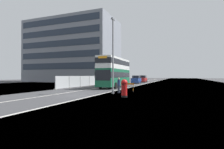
% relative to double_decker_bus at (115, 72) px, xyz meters
% --- Properties ---
extents(ground, '(140.00, 280.00, 0.10)m').
position_rel_double_decker_bus_xyz_m(ground, '(0.89, -12.29, -2.73)').
color(ground, '#38383A').
extents(double_decker_bus, '(3.08, 11.24, 5.05)m').
position_rel_double_decker_bus_xyz_m(double_decker_bus, '(0.00, 0.00, 0.00)').
color(double_decker_bus, '#145638').
rests_on(double_decker_bus, ground).
extents(lamppost_foreground, '(0.29, 0.70, 8.48)m').
position_rel_double_decker_bus_xyz_m(lamppost_foreground, '(3.67, -10.38, 1.32)').
color(lamppost_foreground, gray).
rests_on(lamppost_foreground, ground).
extents(red_pillar_postbox, '(0.61, 0.61, 1.68)m').
position_rel_double_decker_bus_xyz_m(red_pillar_postbox, '(5.78, -12.91, -1.77)').
color(red_pillar_postbox, black).
rests_on(red_pillar_postbox, ground).
extents(roadworks_barrier, '(1.72, 0.73, 1.07)m').
position_rel_double_decker_bus_xyz_m(roadworks_barrier, '(4.26, -6.69, -2.02)').
color(roadworks_barrier, orange).
rests_on(roadworks_barrier, ground).
extents(construction_site_fence, '(0.44, 24.00, 2.03)m').
position_rel_double_decker_bus_xyz_m(construction_site_fence, '(-6.24, 3.88, -1.72)').
color(construction_site_fence, '#A8AAAD').
rests_on(construction_site_fence, ground).
extents(car_oncoming_near, '(2.06, 3.96, 2.07)m').
position_rel_double_decker_bus_xyz_m(car_oncoming_near, '(-0.10, 16.34, -1.71)').
color(car_oncoming_near, navy).
rests_on(car_oncoming_near, ground).
extents(car_receding_mid, '(2.09, 4.59, 2.11)m').
position_rel_double_decker_bus_xyz_m(car_receding_mid, '(-0.12, 24.93, -1.69)').
color(car_receding_mid, maroon).
rests_on(car_receding_mid, ground).
extents(bare_tree_far_verge_near, '(2.68, 3.50, 4.94)m').
position_rel_double_decker_bus_xyz_m(bare_tree_far_verge_near, '(-16.14, 29.00, -0.35)').
color(bare_tree_far_verge_near, '#4C3D2D').
rests_on(bare_tree_far_verge_near, ground).
extents(bare_tree_far_verge_mid, '(2.57, 2.88, 5.28)m').
position_rel_double_decker_bus_xyz_m(bare_tree_far_verge_mid, '(-13.86, 29.36, 0.07)').
color(bare_tree_far_verge_mid, '#4C3D2D').
rests_on(bare_tree_far_verge_mid, ground).
extents(pedestrian_at_kerb, '(0.34, 0.34, 1.78)m').
position_rel_double_decker_bus_xyz_m(pedestrian_at_kerb, '(3.91, -9.07, -1.79)').
color(pedestrian_at_kerb, '#2D3342').
rests_on(pedestrian_at_kerb, ground).
extents(backdrop_office_block, '(29.28, 15.78, 20.16)m').
position_rel_double_decker_bus_xyz_m(backdrop_office_block, '(-23.35, 21.76, 7.40)').
color(backdrop_office_block, gray).
rests_on(backdrop_office_block, ground).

